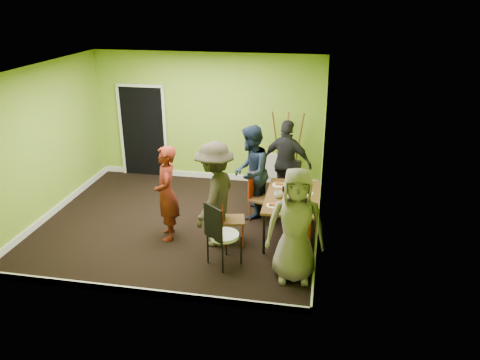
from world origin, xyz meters
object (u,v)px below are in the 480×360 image
object	(u,v)px
chair_bentwood	(220,232)
thermos	(290,191)
orange_bottle	(291,189)
person_back_end	(287,163)
chair_left_far	(258,193)
easel	(287,151)
chair_left_near	(229,215)
person_left_far	(251,172)
person_left_near	(215,195)
person_front_end	(296,226)
dining_table	(293,199)
person_standing	(167,193)
blue_bottle	(301,199)
chair_front_end	(297,239)
chair_back_end	(289,174)

from	to	relation	value
chair_bentwood	thermos	world-z (taller)	chair_bentwood
orange_bottle	person_back_end	distance (m)	1.14
chair_bentwood	orange_bottle	bearing A→B (deg)	93.56
chair_left_far	easel	size ratio (longest dim) A/B	0.55
chair_left_far	chair_left_near	xyz separation A→B (m)	(-0.36, -0.94, -0.01)
thermos	person_left_far	world-z (taller)	person_left_far
person_left_near	person_front_end	world-z (taller)	person_left_near
easel	dining_table	bearing A→B (deg)	-82.29
chair_left_far	person_back_end	world-z (taller)	person_back_end
person_standing	thermos	bearing A→B (deg)	82.78
dining_table	blue_bottle	distance (m)	0.40
person_back_end	chair_bentwood	bearing A→B (deg)	87.90
blue_bottle	person_front_end	bearing A→B (deg)	-91.31
blue_bottle	person_left_far	world-z (taller)	person_left_far
person_standing	chair_left_far	bearing A→B (deg)	105.50
chair_bentwood	person_standing	xyz separation A→B (m)	(-1.08, 0.72, 0.24)
orange_bottle	easel	bearing A→B (deg)	96.88
chair_left_near	person_left_near	bearing A→B (deg)	-87.54
easel	person_front_end	world-z (taller)	person_front_end
dining_table	chair_front_end	world-z (taller)	chair_front_end
chair_back_end	chair_left_near	bearing A→B (deg)	78.82
dining_table	person_standing	world-z (taller)	person_standing
thermos	person_front_end	world-z (taller)	person_front_end
orange_bottle	person_back_end	size ratio (longest dim) A/B	0.05
chair_front_end	person_front_end	world-z (taller)	person_front_end
easel	person_left_far	bearing A→B (deg)	-109.88
dining_table	person_front_end	size ratio (longest dim) A/B	0.86
chair_front_end	person_standing	world-z (taller)	person_standing
thermos	chair_left_near	bearing A→B (deg)	-157.83
person_left_near	person_back_end	size ratio (longest dim) A/B	1.04
chair_front_end	thermos	size ratio (longest dim) A/B	4.52
orange_bottle	person_back_end	bearing A→B (deg)	98.50
orange_bottle	dining_table	bearing A→B (deg)	-73.37
chair_back_end	easel	size ratio (longest dim) A/B	0.56
chair_left_far	chair_back_end	xyz separation A→B (m)	(0.50, 0.68, 0.15)
person_left_near	person_front_end	bearing A→B (deg)	68.81
person_back_end	easel	bearing A→B (deg)	-69.95
person_standing	person_front_end	size ratio (longest dim) A/B	0.95
chair_back_end	blue_bottle	xyz separation A→B (m)	(0.32, -1.51, 0.18)
person_standing	chair_front_end	bearing A→B (deg)	56.03
thermos	person_left_far	size ratio (longest dim) A/B	0.12
blue_bottle	person_left_far	distance (m)	1.38
chair_back_end	chair_bentwood	world-z (taller)	chair_bentwood
person_left_near	chair_left_far	bearing A→B (deg)	159.20
easel	orange_bottle	distance (m)	1.97
chair_left_far	chair_bentwood	xyz separation A→B (m)	(-0.33, -1.67, 0.06)
dining_table	chair_front_end	bearing A→B (deg)	-81.93
dining_table	person_standing	distance (m)	2.12
chair_back_end	orange_bottle	xyz separation A→B (m)	(0.11, -1.01, 0.12)
chair_front_end	person_front_end	bearing A→B (deg)	-103.99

